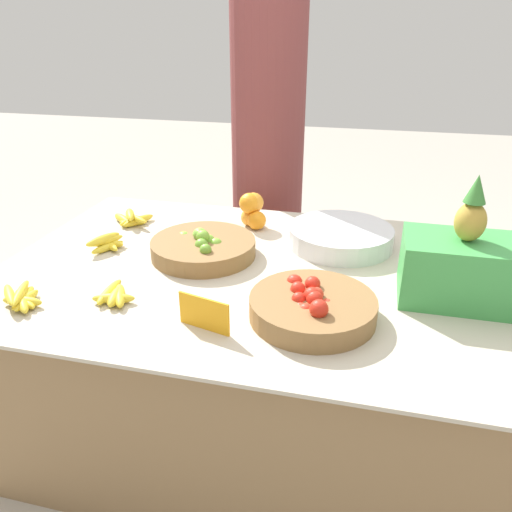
{
  "coord_description": "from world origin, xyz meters",
  "views": [
    {
      "loc": [
        0.36,
        -1.47,
        1.4
      ],
      "look_at": [
        0.0,
        0.0,
        0.69
      ],
      "focal_mm": 35.0,
      "sensor_mm": 36.0,
      "label": 1
    }
  ],
  "objects_px": {
    "lime_bowl": "(204,247)",
    "tomato_basket": "(313,307)",
    "metal_bowl": "(341,236)",
    "vendor_person": "(268,156)",
    "produce_crate": "(462,266)",
    "price_sign": "(204,314)"
  },
  "relations": [
    {
      "from": "vendor_person",
      "to": "price_sign",
      "type": "bearing_deg",
      "value": -84.93
    },
    {
      "from": "tomato_basket",
      "to": "lime_bowl",
      "type": "bearing_deg",
      "value": 143.47
    },
    {
      "from": "price_sign",
      "to": "vendor_person",
      "type": "relative_size",
      "value": 0.09
    },
    {
      "from": "lime_bowl",
      "to": "price_sign",
      "type": "xyz_separation_m",
      "value": [
        0.16,
        -0.45,
        0.02
      ]
    },
    {
      "from": "lime_bowl",
      "to": "produce_crate",
      "type": "relative_size",
      "value": 0.96
    },
    {
      "from": "tomato_basket",
      "to": "metal_bowl",
      "type": "distance_m",
      "value": 0.53
    },
    {
      "from": "metal_bowl",
      "to": "vendor_person",
      "type": "xyz_separation_m",
      "value": [
        -0.43,
        0.66,
        0.12
      ]
    },
    {
      "from": "tomato_basket",
      "to": "price_sign",
      "type": "xyz_separation_m",
      "value": [
        -0.28,
        -0.13,
        0.01
      ]
    },
    {
      "from": "lime_bowl",
      "to": "tomato_basket",
      "type": "distance_m",
      "value": 0.54
    },
    {
      "from": "lime_bowl",
      "to": "vendor_person",
      "type": "relative_size",
      "value": 0.22
    },
    {
      "from": "lime_bowl",
      "to": "price_sign",
      "type": "relative_size",
      "value": 2.42
    },
    {
      "from": "price_sign",
      "to": "vendor_person",
      "type": "bearing_deg",
      "value": 109.49
    },
    {
      "from": "metal_bowl",
      "to": "price_sign",
      "type": "height_order",
      "value": "price_sign"
    },
    {
      "from": "metal_bowl",
      "to": "vendor_person",
      "type": "relative_size",
      "value": 0.22
    },
    {
      "from": "lime_bowl",
      "to": "metal_bowl",
      "type": "relative_size",
      "value": 0.96
    },
    {
      "from": "metal_bowl",
      "to": "price_sign",
      "type": "xyz_separation_m",
      "value": [
        -0.31,
        -0.66,
        0.01
      ]
    },
    {
      "from": "metal_bowl",
      "to": "produce_crate",
      "type": "bearing_deg",
      "value": -40.29
    },
    {
      "from": "lime_bowl",
      "to": "tomato_basket",
      "type": "height_order",
      "value": "tomato_basket"
    },
    {
      "from": "price_sign",
      "to": "lime_bowl",
      "type": "bearing_deg",
      "value": 123.61
    },
    {
      "from": "produce_crate",
      "to": "lime_bowl",
      "type": "bearing_deg",
      "value": 172.47
    },
    {
      "from": "tomato_basket",
      "to": "produce_crate",
      "type": "distance_m",
      "value": 0.46
    },
    {
      "from": "lime_bowl",
      "to": "metal_bowl",
      "type": "bearing_deg",
      "value": 24.06
    }
  ]
}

